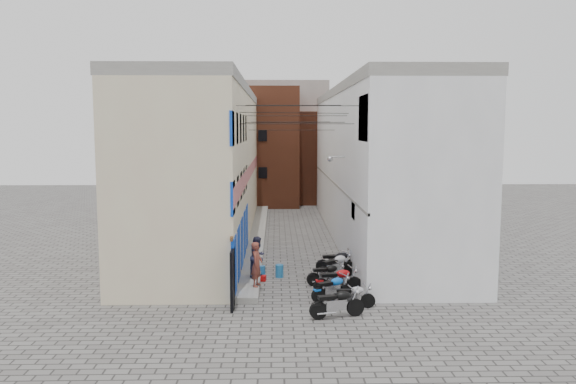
{
  "coord_description": "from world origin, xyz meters",
  "views": [
    {
      "loc": [
        -0.9,
        -20.55,
        6.62
      ],
      "look_at": [
        -0.24,
        11.1,
        3.0
      ],
      "focal_mm": 35.0,
      "sensor_mm": 36.0,
      "label": 1
    }
  ],
  "objects": [
    {
      "name": "building_far_concrete",
      "position": [
        0.0,
        34.0,
        5.5
      ],
      "size": [
        8.0,
        5.0,
        11.0
      ],
      "primitive_type": "cube",
      "color": "gray",
      "rests_on": "ground"
    },
    {
      "name": "ground",
      "position": [
        0.0,
        0.0,
        0.0
      ],
      "size": [
        90.0,
        90.0,
        0.0
      ],
      "primitive_type": "plane",
      "color": "#5B5856",
      "rests_on": "ground"
    },
    {
      "name": "motorcycle_d",
      "position": [
        1.57,
        1.4,
        0.58
      ],
      "size": [
        2.1,
        0.98,
        1.17
      ],
      "primitive_type": null,
      "rotation": [
        0.0,
        0.0,
        -1.4
      ],
      "color": "#A60B0E",
      "rests_on": "ground"
    },
    {
      "name": "red_crate",
      "position": [
        -1.55,
        3.28,
        0.12
      ],
      "size": [
        0.41,
        0.33,
        0.23
      ],
      "primitive_type": "cube",
      "rotation": [
        0.0,
        0.0,
        -0.15
      ],
      "color": "red",
      "rests_on": "ground"
    },
    {
      "name": "far_shopfront",
      "position": [
        0.0,
        25.2,
        1.2
      ],
      "size": [
        2.0,
        0.3,
        2.4
      ],
      "primitive_type": "cube",
      "color": "black",
      "rests_on": "ground"
    },
    {
      "name": "motorcycle_a",
      "position": [
        1.21,
        -1.55,
        0.58
      ],
      "size": [
        2.09,
        1.07,
        1.16
      ],
      "primitive_type": null,
      "rotation": [
        0.0,
        0.0,
        -1.34
      ],
      "color": "black",
      "rests_on": "ground"
    },
    {
      "name": "building_left",
      "position": [
        -4.98,
        12.95,
        4.5
      ],
      "size": [
        5.1,
        27.0,
        9.0
      ],
      "color": "beige",
      "rests_on": "ground"
    },
    {
      "name": "motorcycle_e",
      "position": [
        1.24,
        2.57,
        0.52
      ],
      "size": [
        1.86,
        0.91,
        1.03
      ],
      "primitive_type": null,
      "rotation": [
        0.0,
        0.0,
        -1.37
      ],
      "color": "black",
      "rests_on": "ground"
    },
    {
      "name": "motorcycle_b",
      "position": [
        1.9,
        -0.47,
        0.49
      ],
      "size": [
        1.71,
        0.57,
        0.98
      ],
      "primitive_type": null,
      "rotation": [
        0.0,
        0.0,
        -1.59
      ],
      "color": "#A1A0A5",
      "rests_on": "ground"
    },
    {
      "name": "motorcycle_f",
      "position": [
        1.73,
        3.5,
        0.63
      ],
      "size": [
        2.13,
        1.89,
        1.26
      ],
      "primitive_type": null,
      "rotation": [
        0.0,
        0.0,
        -0.9
      ],
      "color": "#B6B6BB",
      "rests_on": "ground"
    },
    {
      "name": "water_jug_near",
      "position": [
        -0.77,
        3.87,
        0.28
      ],
      "size": [
        0.44,
        0.44,
        0.56
      ],
      "primitive_type": "cylinder",
      "rotation": [
        0.0,
        0.0,
        -0.25
      ],
      "color": "#2371B0",
      "rests_on": "ground"
    },
    {
      "name": "person_b",
      "position": [
        -1.7,
        3.04,
        1.13
      ],
      "size": [
        1.01,
        1.08,
        1.76
      ],
      "primitive_type": "imported",
      "rotation": [
        0.0,
        0.0,
        1.04
      ],
      "color": "#2E2D44",
      "rests_on": "plinth"
    },
    {
      "name": "overhead_wires",
      "position": [
        0.0,
        7.64,
        7.12
      ],
      "size": [
        5.8,
        13.02,
        1.32
      ],
      "color": "black",
      "rests_on": "ground"
    },
    {
      "name": "building_far_brick_right",
      "position": [
        3.0,
        30.0,
        4.0
      ],
      "size": [
        5.0,
        6.0,
        8.0
      ],
      "primitive_type": "cube",
      "color": "brown",
      "rests_on": "ground"
    },
    {
      "name": "plinth",
      "position": [
        -2.05,
        13.0,
        0.12
      ],
      "size": [
        0.9,
        26.0,
        0.25
      ],
      "primitive_type": "cube",
      "color": "gray",
      "rests_on": "ground"
    },
    {
      "name": "building_far_brick_left",
      "position": [
        -2.0,
        28.0,
        5.0
      ],
      "size": [
        6.0,
        6.0,
        10.0
      ],
      "primitive_type": "cube",
      "color": "brown",
      "rests_on": "ground"
    },
    {
      "name": "building_right",
      "position": [
        5.0,
        13.0,
        4.51
      ],
      "size": [
        5.94,
        26.0,
        9.0
      ],
      "color": "silver",
      "rests_on": "ground"
    },
    {
      "name": "motorcycle_g",
      "position": [
        1.9,
        4.57,
        0.58
      ],
      "size": [
        2.05,
        0.76,
        1.17
      ],
      "primitive_type": null,
      "rotation": [
        0.0,
        0.0,
        -1.51
      ],
      "color": "black",
      "rests_on": "ground"
    },
    {
      "name": "water_jug_far",
      "position": [
        -1.55,
        4.16,
        0.22
      ],
      "size": [
        0.33,
        0.33,
        0.45
      ],
      "primitive_type": "cylinder",
      "rotation": [
        0.0,
        0.0,
        0.17
      ],
      "color": "#236CB0",
      "rests_on": "ground"
    },
    {
      "name": "motorcycle_c",
      "position": [
        1.26,
        0.45,
        0.53
      ],
      "size": [
        1.9,
        1.33,
        1.06
      ],
      "primitive_type": null,
      "rotation": [
        0.0,
        0.0,
        -1.11
      ],
      "color": "blue",
      "rests_on": "ground"
    },
    {
      "name": "person_a",
      "position": [
        -1.7,
        1.6,
        1.16
      ],
      "size": [
        0.59,
        0.75,
        1.81
      ],
      "primitive_type": "imported",
      "rotation": [
        0.0,
        0.0,
        1.3
      ],
      "color": "brown",
      "rests_on": "plinth"
    }
  ]
}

